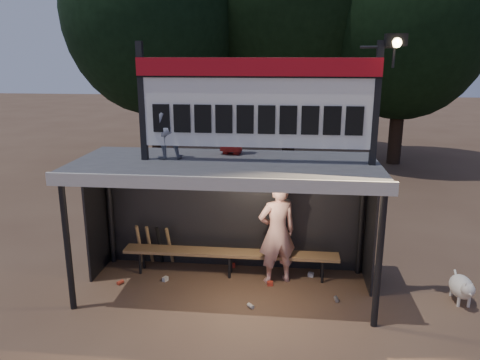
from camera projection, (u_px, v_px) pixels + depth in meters
The scene contains 12 objects.
ground at pixel (226, 289), 8.27m from camera, with size 80.00×80.00×0.00m, color brown.
player at pixel (277, 232), 8.31m from camera, with size 0.70×0.46×1.92m, color white.
child_a at pixel (166, 126), 7.73m from camera, with size 0.53×0.41×1.09m, color gray.
child_b at pixel (231, 122), 8.09m from camera, with size 0.54×0.35×1.11m, color maroon.
dugout_shelter at pixel (227, 185), 8.02m from camera, with size 5.10×2.08×2.32m.
scoreboard_assembly at pixel (260, 100), 7.34m from camera, with size 4.10×0.27×1.99m.
bench at pixel (230, 254), 8.68m from camera, with size 4.00×0.35×0.48m.
tree_left at pixel (153, 11), 16.84m from camera, with size 6.46×6.46×9.27m.
tree_right at pixel (406, 20), 16.48m from camera, with size 6.08×6.08×8.72m.
dog at pixel (462, 287), 7.75m from camera, with size 0.36×0.81×0.49m.
bats at pixel (155, 245), 9.10m from camera, with size 0.68×0.35×0.84m.
litter at pixel (240, 283), 8.40m from camera, with size 3.92×1.57×0.08m.
Camera 1 is at (1.04, -7.41, 4.02)m, focal length 35.00 mm.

